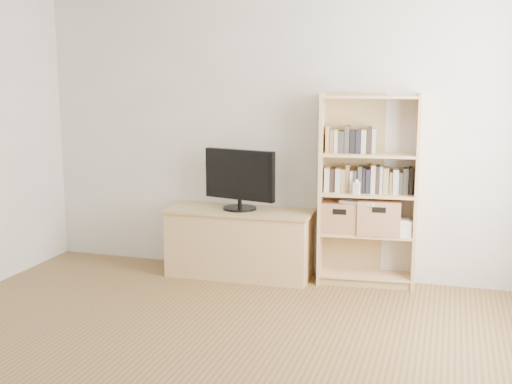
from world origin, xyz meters
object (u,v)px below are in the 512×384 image
at_px(baby_monitor, 356,188).
at_px(tv_stand, 240,244).
at_px(bookshelf, 368,191).
at_px(laptop, 361,202).
at_px(basket_left, 341,217).
at_px(television, 240,179).
at_px(basket_right, 379,216).

bearing_deg(baby_monitor, tv_stand, -168.16).
relative_size(bookshelf, baby_monitor, 15.70).
distance_m(bookshelf, laptop, 0.11).
bearing_deg(laptop, basket_left, -165.11).
relative_size(television, baby_monitor, 6.60).
height_order(basket_left, basket_right, basket_right).
xyz_separation_m(bookshelf, baby_monitor, (-0.08, -0.10, 0.03)).
bearing_deg(bookshelf, laptop, -160.24).
bearing_deg(laptop, baby_monitor, -95.69).
distance_m(tv_stand, baby_monitor, 1.16).
xyz_separation_m(bookshelf, television, (-1.10, -0.09, 0.06)).
bearing_deg(baby_monitor, television, -168.16).
xyz_separation_m(tv_stand, baby_monitor, (1.02, -0.01, 0.55)).
distance_m(television, basket_right, 1.24).
relative_size(television, basket_right, 1.94).
xyz_separation_m(bookshelf, basket_right, (0.10, 0.01, -0.21)).
bearing_deg(basket_left, tv_stand, -179.07).
height_order(bookshelf, basket_left, bookshelf).
bearing_deg(bookshelf, baby_monitor, -135.00).
bearing_deg(bookshelf, television, 179.17).
height_order(television, basket_left, television).
bearing_deg(television, bookshelf, 17.98).
bearing_deg(tv_stand, baby_monitor, -1.60).
bearing_deg(basket_right, bookshelf, 176.76).
bearing_deg(basket_right, laptop, -174.91).
xyz_separation_m(tv_stand, basket_left, (0.89, 0.07, 0.29)).
distance_m(tv_stand, basket_right, 1.24).
bearing_deg(tv_stand, television, 178.75).
relative_size(tv_stand, television, 1.85).
relative_size(television, laptop, 2.27).
xyz_separation_m(television, basket_left, (0.89, 0.07, -0.29)).
xyz_separation_m(baby_monitor, basket_left, (-0.13, 0.07, -0.26)).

